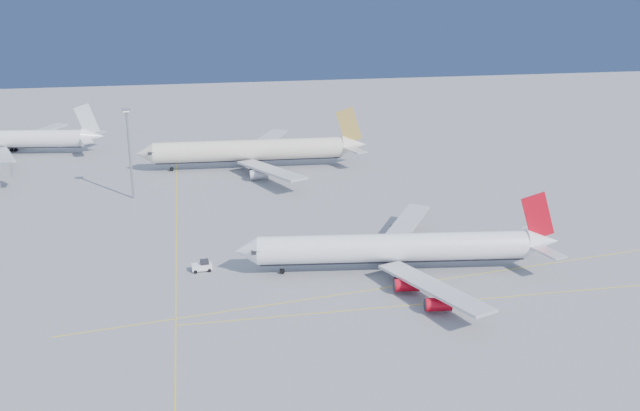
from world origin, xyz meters
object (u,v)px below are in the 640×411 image
Objects in this scene: airliner_etihad at (254,150)px; pushback_tug at (202,266)px; light_mast at (129,146)px; airliner_virgin at (400,248)px; airliner_third at (9,139)px.

airliner_etihad is 75.41m from pushback_tug.
pushback_tug is at bearing -72.49° from light_mast.
airliner_third is (-93.80, 110.91, 0.18)m from airliner_virgin.
airliner_third is at bearing 127.00° from light_mast.
airliner_virgin is at bearing -15.86° from pushback_tug.
light_mast is (-15.74, 49.90, 12.56)m from pushback_tug.
pushback_tug is at bearing -53.44° from airliner_third.
airliner_etihad reaches higher than airliner_virgin.
airliner_third reaches higher than airliner_virgin.
airliner_third is 2.59× the size of light_mast.
airliner_virgin is 78.32m from light_mast.
airliner_etihad reaches higher than pushback_tug.
pushback_tug is 0.17× the size of light_mast.
light_mast reaches higher than airliner_etihad.
light_mast is at bearing -142.04° from airliner_etihad.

